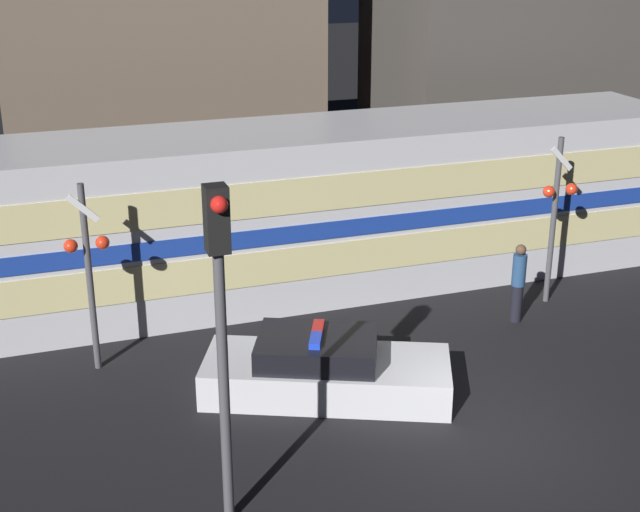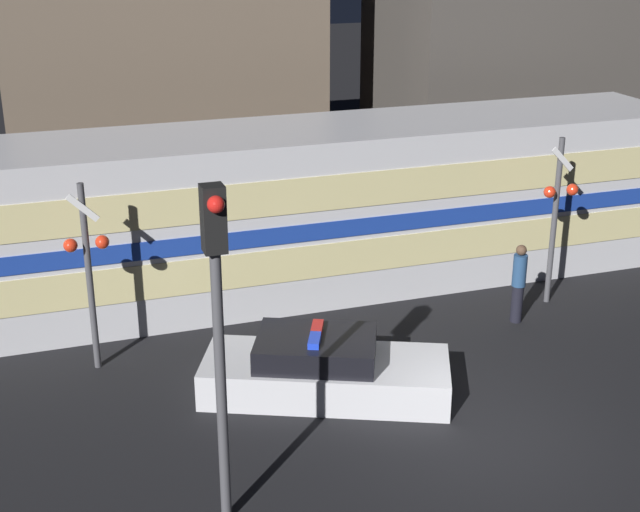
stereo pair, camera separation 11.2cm
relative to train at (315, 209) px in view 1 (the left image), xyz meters
The scene contains 9 objects.
ground_plane 7.46m from the train, 86.29° to the right, with size 120.00×120.00×0.00m, color black.
train is the anchor object (origin of this frame).
police_car 5.42m from the train, 106.92° to the right, with size 4.81×3.41×1.27m.
pedestrian 4.94m from the train, 44.09° to the right, with size 0.30×0.30×1.77m.
crossing_signal_near 5.43m from the train, 29.81° to the right, with size 0.83×0.34×3.83m.
crossing_signal_far 5.99m from the train, 153.85° to the right, with size 0.83×0.34×3.74m.
traffic_light_corner 9.10m from the train, 116.84° to the right, with size 0.30×0.46×5.08m.
building_left 9.36m from the train, 104.11° to the left, with size 8.90×7.00×7.91m.
building_center 10.69m from the train, 35.87° to the left, with size 8.15×5.17×7.31m.
Camera 1 is at (-6.82, -11.49, 8.25)m, focal length 50.00 mm.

